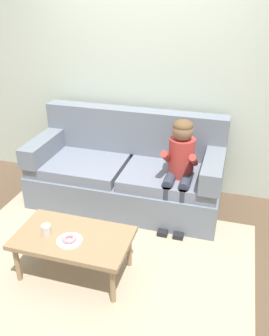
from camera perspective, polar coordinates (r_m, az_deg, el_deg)
name	(u,v)px	position (r m, az deg, el deg)	size (l,w,h in m)	color
ground	(108,247)	(3.57, -4.23, -12.27)	(10.00, 10.00, 0.00)	brown
wall_back	(147,70)	(4.18, 1.97, 15.26)	(8.00, 0.10, 2.80)	beige
area_rug	(98,263)	(3.39, -5.74, -14.74)	(2.72, 1.95, 0.01)	tan
couch	(127,173)	(4.06, -1.21, -0.79)	(2.09, 0.90, 1.01)	slate
coffee_table	(73,240)	(3.10, -9.66, -11.17)	(0.96, 0.56, 0.40)	#937551
person_child	(180,163)	(3.61, 7.18, 0.77)	(0.34, 0.58, 1.10)	#AD3833
plate	(69,241)	(3.02, -10.23, -11.26)	(0.21, 0.21, 0.01)	white
donut	(69,238)	(3.00, -10.27, -10.89)	(0.12, 0.12, 0.04)	pink
mug	(46,230)	(3.11, -13.75, -9.47)	(0.08, 0.08, 0.09)	silver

